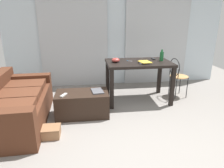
% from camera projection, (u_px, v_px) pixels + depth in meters
% --- Properties ---
extents(ground_plane, '(7.31, 7.31, 0.00)m').
position_uv_depth(ground_plane, '(132.00, 117.00, 3.46)').
color(ground_plane, gray).
extents(wall_back, '(5.21, 0.10, 2.61)m').
position_uv_depth(wall_back, '(116.00, 31.00, 4.85)').
color(wall_back, silver).
rests_on(wall_back, ground).
extents(curtains, '(3.56, 0.03, 2.38)m').
position_uv_depth(curtains, '(117.00, 36.00, 4.81)').
color(curtains, '#B2B7BC').
rests_on(curtains, ground).
extents(couch, '(0.96, 1.82, 0.72)m').
position_uv_depth(couch, '(14.00, 105.00, 3.20)').
color(couch, '#4C2819').
rests_on(couch, ground).
extents(coffee_table, '(0.88, 0.50, 0.41)m').
position_uv_depth(coffee_table, '(82.00, 104.00, 3.48)').
color(coffee_table, black).
rests_on(coffee_table, ground).
extents(craft_table, '(1.25, 0.80, 0.80)m').
position_uv_depth(craft_table, '(139.00, 67.00, 3.96)').
color(craft_table, black).
rests_on(craft_table, ground).
extents(wire_chair, '(0.37, 0.39, 0.83)m').
position_uv_depth(wire_chair, '(177.00, 73.00, 4.20)').
color(wire_chair, '#B7844C').
rests_on(wire_chair, ground).
extents(bottle_near, '(0.07, 0.07, 0.22)m').
position_uv_depth(bottle_near, '(162.00, 56.00, 3.97)').
color(bottle_near, '#195B2D').
rests_on(bottle_near, craft_table).
extents(bowl, '(0.16, 0.16, 0.08)m').
position_uv_depth(bowl, '(116.00, 60.00, 3.85)').
color(bowl, '#9E3833').
rests_on(bowl, craft_table).
extents(book_stack, '(0.23, 0.27, 0.04)m').
position_uv_depth(book_stack, '(145.00, 62.00, 3.77)').
color(book_stack, '#4C4C51').
rests_on(book_stack, craft_table).
extents(tv_remote_on_table, '(0.05, 0.15, 0.02)m').
position_uv_depth(tv_remote_on_table, '(153.00, 59.00, 4.13)').
color(tv_remote_on_table, '#232326').
rests_on(tv_remote_on_table, craft_table).
extents(scissors, '(0.11, 0.09, 0.00)m').
position_uv_depth(scissors, '(129.00, 61.00, 3.97)').
color(scissors, '#9EA0A5').
rests_on(scissors, craft_table).
extents(tv_remote_primary, '(0.11, 0.16, 0.02)m').
position_uv_depth(tv_remote_primary, '(64.00, 95.00, 3.27)').
color(tv_remote_primary, '#B7B7B2').
rests_on(tv_remote_primary, coffee_table).
extents(magazine, '(0.22, 0.30, 0.02)m').
position_uv_depth(magazine, '(97.00, 91.00, 3.45)').
color(magazine, '#4C4C51').
rests_on(magazine, coffee_table).
extents(shoebox, '(0.31, 0.24, 0.15)m').
position_uv_depth(shoebox, '(49.00, 132.00, 2.87)').
color(shoebox, '#996B47').
rests_on(shoebox, ground).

